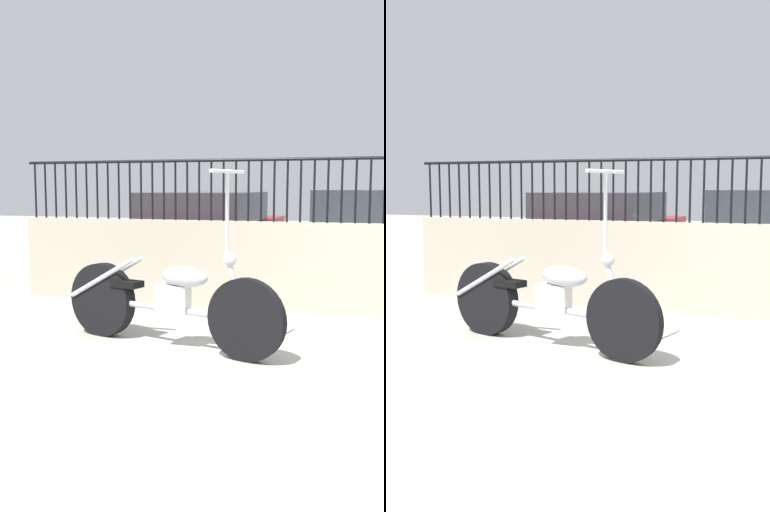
# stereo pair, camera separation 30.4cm
# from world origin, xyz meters

# --- Properties ---
(ground_plane) EXTENTS (40.00, 40.00, 0.00)m
(ground_plane) POSITION_xyz_m (0.00, 0.00, 0.00)
(ground_plane) COLOR #ADA89E
(low_wall) EXTENTS (8.34, 0.18, 1.01)m
(low_wall) POSITION_xyz_m (0.00, 2.27, 0.51)
(low_wall) COLOR #B2A893
(low_wall) RESTS_ON ground_plane
(fence_railing) EXTENTS (8.34, 0.04, 0.71)m
(fence_railing) POSITION_xyz_m (-0.00, 2.27, 1.47)
(fence_railing) COLOR black
(fence_railing) RESTS_ON low_wall
(motorcycle_silver) EXTENTS (2.17, 0.78, 1.54)m
(motorcycle_silver) POSITION_xyz_m (-1.75, 0.52, 0.40)
(motorcycle_silver) COLOR black
(motorcycle_silver) RESTS_ON ground_plane
(car_red) EXTENTS (1.80, 4.57, 1.32)m
(car_red) POSITION_xyz_m (-2.52, 4.74, 0.67)
(car_red) COLOR black
(car_red) RESTS_ON ground_plane
(car_white) EXTENTS (1.81, 4.40, 1.36)m
(car_white) POSITION_xyz_m (0.01, 4.97, 0.68)
(car_white) COLOR black
(car_white) RESTS_ON ground_plane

